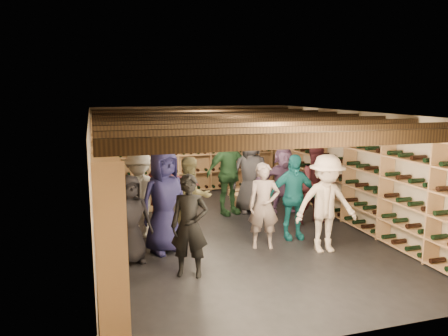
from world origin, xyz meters
TOP-DOWN VIEW (x-y plane):
  - ground at (0.00, 0.00)m, footprint 8.00×8.00m
  - walls at (0.00, 0.00)m, footprint 5.52×8.02m
  - ceiling at (0.00, 0.00)m, footprint 5.50×8.00m
  - ceiling_joists at (0.00, 0.00)m, footprint 5.40×7.12m
  - wine_rack_left at (-2.57, 0.00)m, footprint 0.32×7.50m
  - wine_rack_right at (2.57, 0.00)m, footprint 0.32×7.50m
  - wine_rack_back at (0.00, 3.83)m, footprint 4.70×0.30m
  - crate_stack_left at (-1.40, 2.13)m, footprint 0.55×0.41m
  - crate_stack_right at (0.74, 1.78)m, footprint 0.57×0.45m
  - crate_loose at (1.05, 2.95)m, footprint 0.57×0.45m
  - person_0 at (-2.18, -1.02)m, footprint 0.82×0.63m
  - person_1 at (-1.35, -1.82)m, footprint 0.68×0.58m
  - person_2 at (-0.97, -0.25)m, footprint 0.86×0.72m
  - person_3 at (1.17, -1.49)m, footprint 1.19×0.76m
  - person_4 at (0.92, -0.68)m, footprint 1.00×0.49m
  - person_5 at (-1.34, 0.87)m, footprint 1.53×0.53m
  - person_6 at (-1.55, -0.68)m, footprint 1.05×0.86m
  - person_7 at (0.19, -1.00)m, footprint 0.65×0.51m
  - person_8 at (1.83, 0.02)m, footprint 0.84×0.66m
  - person_9 at (-1.88, 0.26)m, footprint 1.24×0.92m
  - person_10 at (0.23, 1.30)m, footprint 1.21×0.76m
  - person_11 at (1.53, 1.09)m, footprint 1.46×0.53m
  - person_12 at (0.78, 1.30)m, footprint 0.95×0.67m

SIDE VIEW (x-z plane):
  - ground at x=0.00m, z-range 0.00..0.00m
  - crate_loose at x=1.05m, z-range 0.00..0.17m
  - crate_stack_right at x=0.74m, z-range 0.00..0.34m
  - crate_stack_left at x=-1.40m, z-range 0.00..0.51m
  - person_0 at x=-2.18m, z-range 0.00..1.49m
  - person_11 at x=1.53m, z-range 0.00..1.55m
  - person_7 at x=0.19m, z-range 0.00..1.56m
  - person_1 at x=-1.35m, z-range 0.00..1.60m
  - person_2 at x=-0.97m, z-range 0.00..1.61m
  - person_5 at x=-1.34m, z-range 0.00..1.64m
  - person_4 at x=0.92m, z-range 0.00..1.65m
  - person_8 at x=1.83m, z-range 0.00..1.71m
  - person_9 at x=-1.88m, z-range 0.00..1.71m
  - person_3 at x=1.17m, z-range 0.00..1.75m
  - person_12 at x=0.78m, z-range 0.00..1.83m
  - person_6 at x=-1.55m, z-range 0.00..1.84m
  - person_10 at x=0.23m, z-range 0.00..1.91m
  - wine_rack_back at x=0.00m, z-range 0.00..2.15m
  - wine_rack_left at x=-2.57m, z-range 0.00..2.15m
  - wine_rack_right at x=2.57m, z-range 0.00..2.15m
  - walls at x=0.00m, z-range 0.00..2.40m
  - ceiling_joists at x=0.00m, z-range 2.17..2.35m
  - ceiling at x=0.00m, z-range 2.40..2.40m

